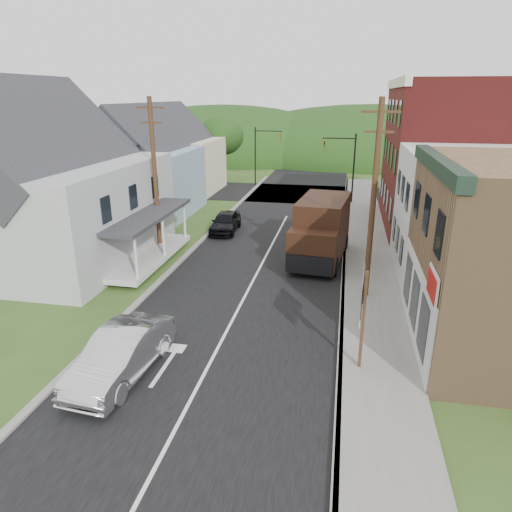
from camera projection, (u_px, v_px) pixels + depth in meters
The scene contains 24 objects.
ground at pixel (232, 321), 19.34m from camera, with size 120.00×120.00×0.00m, color #2D4719.
road at pixel (270, 248), 28.60m from camera, with size 9.00×90.00×0.02m, color black.
cross_road at pixel (299, 194), 44.33m from camera, with size 60.00×9.00×0.02m, color black.
sidewalk_right at pixel (368, 264), 25.66m from camera, with size 2.80×55.00×0.15m, color slate.
curb_right at pixel (344, 262), 25.90m from camera, with size 0.20×55.00×0.15m, color slate.
curb_left at pixel (189, 252), 27.56m from camera, with size 0.30×55.00×0.12m, color slate.
storefront_white at pixel (482, 216), 23.16m from camera, with size 8.00×7.00×6.50m, color silver.
storefront_red at pixel (450, 157), 31.37m from camera, with size 8.00×12.00×10.00m, color maroon.
house_gray at pixel (50, 186), 25.65m from camera, with size 10.20×12.24×8.35m.
house_blue at pixel (147, 167), 35.83m from camera, with size 7.14×8.16×7.28m.
house_cream at pixel (181, 153), 44.25m from camera, with size 7.14×8.16×7.28m.
utility_pole_right at pixel (373, 201), 20.02m from camera, with size 1.60×0.26×9.00m.
utility_pole_left at pixel (155, 175), 26.37m from camera, with size 1.60×0.26×9.00m.
traffic_signal_right at pixel (346, 160), 39.06m from camera, with size 2.87×0.20×6.00m.
traffic_signal_left at pixel (262, 149), 47.09m from camera, with size 2.87×0.20×6.00m.
tree_left_b at pixel (36, 158), 31.89m from camera, with size 4.80×4.80×6.94m.
tree_left_c at pixel (73, 133), 39.30m from camera, with size 5.80×5.80×8.41m.
tree_left_d at pixel (221, 136), 48.95m from camera, with size 4.80×4.80×6.94m.
forested_ridge at pixel (318, 157), 70.24m from camera, with size 90.00×30.00×16.00m, color #11330F.
silver_sedan at pixel (121, 354), 15.33m from camera, with size 1.71×4.92×1.62m, color silver.
dark_sedan at pixel (225, 222), 31.67m from camera, with size 1.68×4.19×1.43m, color black.
delivery_van at pixel (321, 230), 25.90m from camera, with size 3.22×6.55×3.53m.
route_sign_cluster at pixel (363, 306), 15.11m from camera, with size 0.24×2.02×3.54m.
warning_sign at pixel (368, 250), 22.59m from camera, with size 0.14×0.70×2.55m.
Camera 1 is at (4.30, -16.80, 9.05)m, focal length 32.00 mm.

